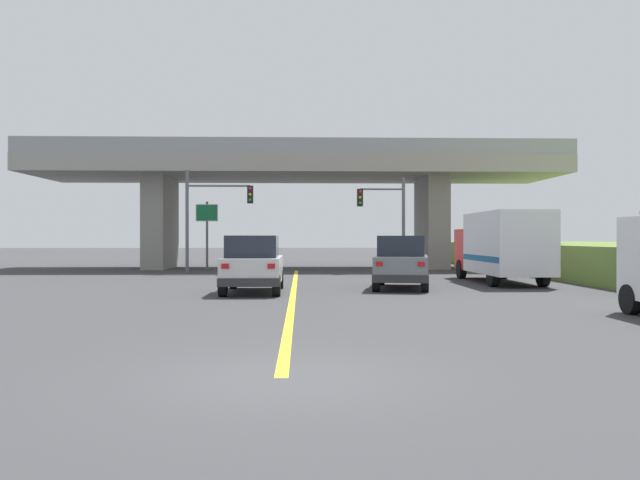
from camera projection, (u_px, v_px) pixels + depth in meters
name	position (u px, v px, depth m)	size (l,w,h in m)	color
ground	(297.00, 268.00, 40.67)	(160.00, 160.00, 0.00)	#353538
overpass_bridge	(297.00, 180.00, 40.65)	(32.70, 8.21, 7.72)	gray
lane_divider_stripe	(294.00, 291.00, 23.16)	(0.20, 28.67, 0.01)	yellow
suv_lead	(253.00, 264.00, 22.58)	(2.03, 4.39, 2.02)	silver
suv_crossing	(402.00, 262.00, 24.31)	(2.71, 4.66, 2.02)	slate
box_truck	(502.00, 246.00, 27.32)	(2.33, 7.36, 3.02)	red
traffic_signal_nearside	(387.00, 212.00, 35.12)	(2.66, 0.36, 5.26)	#56595E
traffic_signal_farside	(210.00, 208.00, 34.65)	(3.68, 0.36, 5.63)	#56595E
highway_sign	(207.00, 221.00, 38.00)	(1.32, 0.17, 4.10)	#56595E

